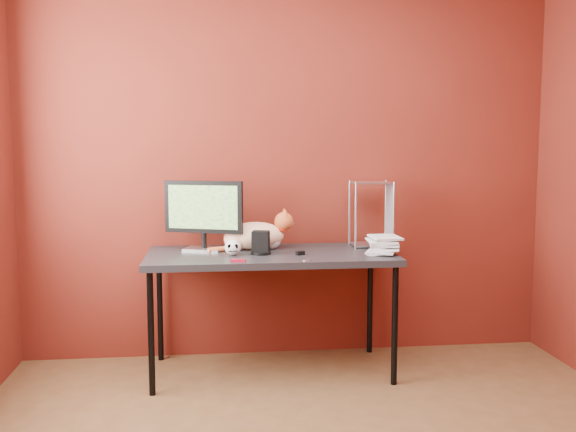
{
  "coord_description": "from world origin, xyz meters",
  "views": [
    {
      "loc": [
        -0.49,
        -2.48,
        1.41
      ],
      "look_at": [
        -0.07,
        1.15,
        1.0
      ],
      "focal_mm": 40.0,
      "sensor_mm": 36.0,
      "label": 1
    }
  ],
  "objects": [
    {
      "name": "room",
      "position": [
        0.0,
        0.0,
        1.45
      ],
      "size": [
        3.52,
        3.52,
        2.61
      ],
      "color": "#53361C",
      "rests_on": "ground"
    },
    {
      "name": "desk",
      "position": [
        -0.15,
        1.37,
        0.7
      ],
      "size": [
        1.5,
        0.7,
        0.75
      ],
      "color": "black",
      "rests_on": "ground"
    },
    {
      "name": "monitor",
      "position": [
        -0.56,
        1.49,
        0.99
      ],
      "size": [
        0.48,
        0.23,
        0.43
      ],
      "rotation": [
        0.0,
        0.0,
        -0.35
      ],
      "color": "#AFAFB4",
      "rests_on": "desk"
    },
    {
      "name": "cat",
      "position": [
        -0.23,
        1.51,
        0.84
      ],
      "size": [
        0.54,
        0.23,
        0.26
      ],
      "rotation": [
        0.0,
        0.0,
        0.04
      ],
      "color": "orange",
      "rests_on": "desk"
    },
    {
      "name": "skull_mug",
      "position": [
        -0.38,
        1.3,
        0.8
      ],
      "size": [
        0.1,
        0.1,
        0.09
      ],
      "rotation": [
        0.0,
        0.0,
        -0.04
      ],
      "color": "silver",
      "rests_on": "desk"
    },
    {
      "name": "speaker",
      "position": [
        -0.21,
        1.32,
        0.82
      ],
      "size": [
        0.12,
        0.12,
        0.14
      ],
      "rotation": [
        0.0,
        0.0,
        -0.22
      ],
      "color": "black",
      "rests_on": "desk"
    },
    {
      "name": "book_stack",
      "position": [
        0.45,
        1.31,
        1.32
      ],
      "size": [
        0.25,
        0.28,
        1.14
      ],
      "rotation": [
        0.0,
        0.0,
        -0.19
      ],
      "color": "beige",
      "rests_on": "desk"
    },
    {
      "name": "wire_rack",
      "position": [
        0.52,
        1.55,
        0.96
      ],
      "size": [
        0.26,
        0.21,
        0.42
      ],
      "rotation": [
        0.0,
        0.0,
        -0.01
      ],
      "color": "#AFAFB4",
      "rests_on": "desk"
    },
    {
      "name": "pocket_knife",
      "position": [
        -0.36,
        1.08,
        0.76
      ],
      "size": [
        0.09,
        0.04,
        0.02
      ],
      "primitive_type": "cube",
      "rotation": [
        0.0,
        0.0,
        -0.22
      ],
      "color": "maroon",
      "rests_on": "desk"
    },
    {
      "name": "black_gadget",
      "position": [
        0.02,
        1.27,
        0.76
      ],
      "size": [
        0.06,
        0.05,
        0.02
      ],
      "primitive_type": "cube",
      "rotation": [
        0.0,
        0.0,
        0.42
      ],
      "color": "black",
      "rests_on": "desk"
    },
    {
      "name": "washer",
      "position": [
        0.03,
        1.08,
        0.75
      ],
      "size": [
        0.05,
        0.05,
        0.0
      ],
      "primitive_type": "cylinder",
      "color": "#AFAFB4",
      "rests_on": "desk"
    }
  ]
}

